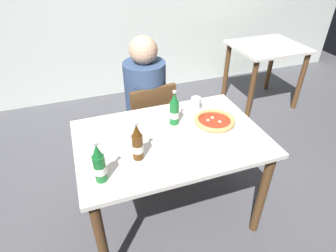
% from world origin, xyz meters
% --- Properties ---
extents(ground_plane, '(8.00, 8.00, 0.00)m').
position_xyz_m(ground_plane, '(0.00, 0.00, 0.00)').
color(ground_plane, '#4C4C51').
extents(dining_table_main, '(1.20, 0.80, 0.75)m').
position_xyz_m(dining_table_main, '(0.00, 0.00, 0.64)').
color(dining_table_main, silver).
rests_on(dining_table_main, ground_plane).
extents(chair_behind_table, '(0.45, 0.45, 0.85)m').
position_xyz_m(chair_behind_table, '(0.03, 0.61, 0.48)').
color(chair_behind_table, brown).
rests_on(chair_behind_table, ground_plane).
extents(diner_seated, '(0.34, 0.34, 1.21)m').
position_xyz_m(diner_seated, '(0.02, 0.66, 0.58)').
color(diner_seated, '#2D3342').
rests_on(diner_seated, ground_plane).
extents(dining_table_background, '(0.80, 0.70, 0.75)m').
position_xyz_m(dining_table_background, '(1.68, 1.31, 0.59)').
color(dining_table_background, silver).
rests_on(dining_table_background, ground_plane).
extents(pizza_margherita_near, '(0.30, 0.30, 0.04)m').
position_xyz_m(pizza_margherita_near, '(0.33, 0.04, 0.77)').
color(pizza_margherita_near, white).
rests_on(pizza_margherita_near, dining_table_main).
extents(beer_bottle_left, '(0.07, 0.07, 0.25)m').
position_xyz_m(beer_bottle_left, '(0.08, 0.14, 0.85)').
color(beer_bottle_left, '#196B2D').
rests_on(beer_bottle_left, dining_table_main).
extents(beer_bottle_center, '(0.07, 0.07, 0.25)m').
position_xyz_m(beer_bottle_center, '(-0.47, -0.24, 0.85)').
color(beer_bottle_center, '#196B2D').
rests_on(beer_bottle_center, dining_table_main).
extents(beer_bottle_right, '(0.07, 0.07, 0.25)m').
position_xyz_m(beer_bottle_right, '(-0.25, -0.13, 0.85)').
color(beer_bottle_right, '#512D0F').
rests_on(beer_bottle_right, dining_table_main).
extents(napkin_with_cutlery, '(0.20, 0.20, 0.01)m').
position_xyz_m(napkin_with_cutlery, '(-0.18, 0.19, 0.75)').
color(napkin_with_cutlery, white).
rests_on(napkin_with_cutlery, dining_table_main).
extents(paper_cup, '(0.07, 0.07, 0.09)m').
position_xyz_m(paper_cup, '(0.29, 0.26, 0.80)').
color(paper_cup, white).
rests_on(paper_cup, dining_table_main).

